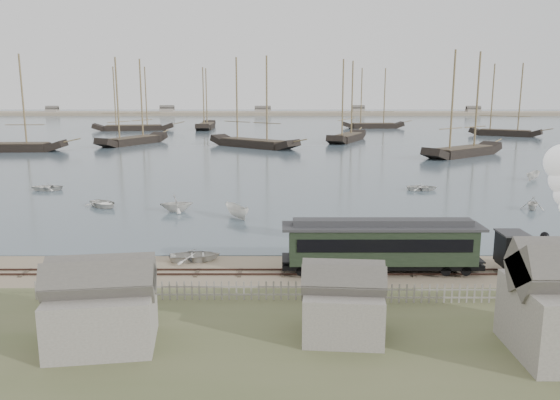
{
  "coord_description": "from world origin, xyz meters",
  "views": [
    {
      "loc": [
        -1.24,
        -38.26,
        12.48
      ],
      "look_at": [
        -1.2,
        6.48,
        3.5
      ],
      "focal_mm": 35.0,
      "sensor_mm": 36.0,
      "label": 1
    }
  ],
  "objects": [
    {
      "name": "rail_track",
      "position": [
        0.0,
        -2.0,
        0.04
      ],
      "size": [
        120.0,
        1.8,
        0.16
      ],
      "color": "#3D2821",
      "rests_on": "ground"
    },
    {
      "name": "passenger_coach",
      "position": [
        5.8,
        -2.0,
        2.11
      ],
      "size": [
        13.73,
        2.65,
        3.33
      ],
      "color": "black",
      "rests_on": "ground"
    },
    {
      "name": "schooner_1",
      "position": [
        -35.86,
        90.69,
        10.06
      ],
      "size": [
        13.69,
        21.14,
        20.0
      ],
      "primitive_type": null,
      "rotation": [
        0.0,
        0.0,
        1.11
      ],
      "color": "black",
      "rests_on": "harbor_water"
    },
    {
      "name": "schooner_3",
      "position": [
        15.72,
        98.93,
        10.06
      ],
      "size": [
        13.02,
        21.76,
        20.0
      ],
      "primitive_type": null,
      "rotation": [
        0.0,
        0.0,
        1.17
      ],
      "color": "black",
      "rests_on": "harbor_water"
    },
    {
      "name": "shed_mid",
      "position": [
        2.0,
        -12.0,
        0.0
      ],
      "size": [
        4.0,
        3.5,
        3.6
      ],
      "primitive_type": null,
      "color": "slate",
      "rests_on": "ground"
    },
    {
      "name": "schooner_0",
      "position": [
        -58.19,
        75.47,
        10.06
      ],
      "size": [
        24.01,
        6.6,
        20.0
      ],
      "primitive_type": null,
      "rotation": [
        0.0,
        0.0,
        0.05
      ],
      "color": "black",
      "rests_on": "harbor_water"
    },
    {
      "name": "ground",
      "position": [
        0.0,
        0.0,
        0.0
      ],
      "size": [
        600.0,
        600.0,
        0.0
      ],
      "primitive_type": "plane",
      "color": "tan",
      "rests_on": "ground"
    },
    {
      "name": "schooner_4",
      "position": [
        34.32,
        67.01,
        10.06
      ],
      "size": [
        19.71,
        17.16,
        20.0
      ],
      "primitive_type": null,
      "rotation": [
        0.0,
        0.0,
        0.68
      ],
      "color": "black",
      "rests_on": "harbor_water"
    },
    {
      "name": "shed_left",
      "position": [
        -10.0,
        -13.0,
        0.0
      ],
      "size": [
        5.0,
        4.0,
        4.1
      ],
      "primitive_type": null,
      "color": "slate",
      "rests_on": "ground"
    },
    {
      "name": "rowboat_0",
      "position": [
        -20.36,
        19.67,
        0.48
      ],
      "size": [
        4.92,
        5.01,
        0.85
      ],
      "primitive_type": "imported",
      "rotation": [
        0.0,
        0.0,
        0.84
      ],
      "color": "silver",
      "rests_on": "harbor_water"
    },
    {
      "name": "rowboat_4",
      "position": [
        25.66,
        18.37,
        0.76
      ],
      "size": [
        3.41,
        3.25,
        1.4
      ],
      "primitive_type": "imported",
      "rotation": [
        0.0,
        0.0,
        5.82
      ],
      "color": "silver",
      "rests_on": "harbor_water"
    },
    {
      "name": "rowboat_2",
      "position": [
        -5.51,
        14.5,
        0.75
      ],
      "size": [
        3.69,
        3.18,
        1.38
      ],
      "primitive_type": "imported",
      "rotation": [
        0.0,
        0.0,
        3.77
      ],
      "color": "silver",
      "rests_on": "harbor_water"
    },
    {
      "name": "schooner_8",
      "position": [
        30.36,
        146.82,
        10.06
      ],
      "size": [
        20.8,
        6.38,
        20.0
      ],
      "primitive_type": null,
      "rotation": [
        0.0,
        0.0,
        0.08
      ],
      "color": "black",
      "rests_on": "harbor_water"
    },
    {
      "name": "schooner_6",
      "position": [
        -47.77,
        136.35,
        10.06
      ],
      "size": [
        25.55,
        9.62,
        20.0
      ],
      "primitive_type": null,
      "rotation": [
        0.0,
        0.0,
        0.16
      ],
      "color": "black",
      "rests_on": "harbor_water"
    },
    {
      "name": "rowboat_5",
      "position": [
        34.69,
        38.07,
        0.69
      ],
      "size": [
        3.13,
        3.19,
        1.25
      ],
      "primitive_type": "imported",
      "rotation": [
        0.0,
        0.0,
        2.34
      ],
      "color": "silver",
      "rests_on": "harbor_water"
    },
    {
      "name": "schooner_7",
      "position": [
        -25.8,
        144.53,
        10.06
      ],
      "size": [
        5.64,
        22.61,
        20.0
      ],
      "primitive_type": null,
      "rotation": [
        0.0,
        0.0,
        1.59
      ],
      "color": "black",
      "rests_on": "harbor_water"
    },
    {
      "name": "schooner_2",
      "position": [
        -7.13,
        84.14,
        10.06
      ],
      "size": [
        21.52,
        19.33,
        20.0
      ],
      "primitive_type": null,
      "rotation": [
        0.0,
        0.0,
        -0.7
      ],
      "color": "black",
      "rests_on": "harbor_water"
    },
    {
      "name": "far_spit",
      "position": [
        0.0,
        250.0,
        0.0
      ],
      "size": [
        500.0,
        20.0,
        1.8
      ],
      "primitive_type": "cube",
      "color": "tan",
      "rests_on": "ground"
    },
    {
      "name": "beached_dinghy",
      "position": [
        -7.56,
        0.84,
        0.39
      ],
      "size": [
        3.24,
        4.13,
        0.78
      ],
      "primitive_type": "imported",
      "rotation": [
        0.0,
        0.0,
        1.73
      ],
      "color": "silver",
      "rests_on": "ground"
    },
    {
      "name": "locomotive",
      "position": [
        17.91,
        -2.0,
        3.99
      ],
      "size": [
        6.92,
        2.58,
        8.62
      ],
      "color": "black",
      "rests_on": "ground"
    },
    {
      "name": "rowboat_6",
      "position": [
        -30.9,
        29.91,
        0.47
      ],
      "size": [
        2.83,
        3.95,
        0.81
      ],
      "primitive_type": "imported",
      "rotation": [
        0.0,
        0.0,
        4.72
      ],
      "color": "silver",
      "rests_on": "harbor_water"
    },
    {
      "name": "rowboat_1",
      "position": [
        -12.01,
        17.46,
        0.95
      ],
      "size": [
        3.52,
        3.89,
        1.79
      ],
      "primitive_type": "imported",
      "rotation": [
        0.0,
        0.0,
        1.76
      ],
      "color": "silver",
      "rests_on": "harbor_water"
    },
    {
      "name": "picket_fence_east",
      "position": [
        12.5,
        -7.5,
        0.0
      ],
      "size": [
        15.0,
        0.1,
        1.2
      ],
      "primitive_type": null,
      "color": "slate",
      "rests_on": "ground"
    },
    {
      "name": "schooner_5",
      "position": [
        61.85,
        114.94,
        10.06
      ],
      "size": [
        18.37,
        13.76,
        20.0
      ],
      "primitive_type": null,
      "rotation": [
        0.0,
        0.0,
        -0.56
      ],
      "color": "black",
      "rests_on": "harbor_water"
    },
    {
      "name": "rowboat_3",
      "position": [
        16.88,
        29.83,
        0.45
      ],
      "size": [
        2.95,
        3.96,
        0.79
      ],
      "primitive_type": "imported",
      "rotation": [
        0.0,
        0.0,
        1.51
      ],
      "color": "silver",
      "rests_on": "harbor_water"
    },
    {
      "name": "harbor_water",
      "position": [
        0.0,
        170.0,
        0.03
      ],
      "size": [
        600.0,
        336.0,
        0.06
      ],
      "primitive_type": "cube",
      "color": "#43545F",
      "rests_on": "ground"
    },
    {
      "name": "picket_fence_west",
      "position": [
        -6.5,
        -7.0,
        0.0
      ],
      "size": [
        19.0,
        0.1,
        1.2
      ],
      "primitive_type": null,
      "color": "slate",
      "rests_on": "ground"
    }
  ]
}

